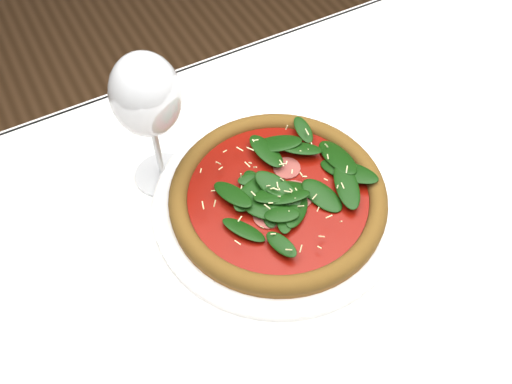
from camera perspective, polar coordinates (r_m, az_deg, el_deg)
dining_table at (r=0.85m, az=8.61°, el=-7.64°), size 1.21×0.81×0.75m
plate at (r=0.78m, az=2.17°, el=-1.07°), size 0.34×0.34×0.01m
pizza at (r=0.76m, az=2.21°, el=-0.22°), size 0.30×0.30×0.04m
wine_glass at (r=0.71m, az=-10.89°, el=9.21°), size 0.09×0.09×0.22m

